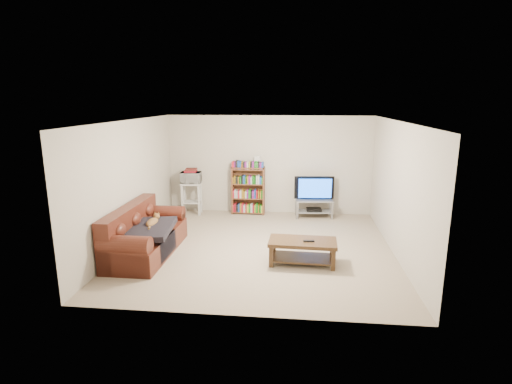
# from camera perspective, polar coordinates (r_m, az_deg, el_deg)

# --- Properties ---
(floor) EXTENTS (5.00, 5.00, 0.00)m
(floor) POSITION_cam_1_polar(r_m,az_deg,el_deg) (7.74, 0.43, -7.92)
(floor) COLOR tan
(floor) RESTS_ON ground
(ceiling) EXTENTS (5.00, 5.00, 0.00)m
(ceiling) POSITION_cam_1_polar(r_m,az_deg,el_deg) (7.23, 0.47, 10.11)
(ceiling) COLOR white
(ceiling) RESTS_ON ground
(wall_back) EXTENTS (5.00, 0.00, 5.00)m
(wall_back) POSITION_cam_1_polar(r_m,az_deg,el_deg) (9.84, 1.85, 3.89)
(wall_back) COLOR beige
(wall_back) RESTS_ON ground
(wall_front) EXTENTS (5.00, 0.00, 5.00)m
(wall_front) POSITION_cam_1_polar(r_m,az_deg,el_deg) (5.00, -2.32, -5.33)
(wall_front) COLOR beige
(wall_front) RESTS_ON ground
(wall_left) EXTENTS (0.00, 5.00, 5.00)m
(wall_left) POSITION_cam_1_polar(r_m,az_deg,el_deg) (8.02, -17.62, 1.15)
(wall_left) COLOR beige
(wall_left) RESTS_ON ground
(wall_right) EXTENTS (0.00, 5.00, 5.00)m
(wall_right) POSITION_cam_1_polar(r_m,az_deg,el_deg) (7.58, 19.61, 0.32)
(wall_right) COLOR beige
(wall_right) RESTS_ON ground
(sofa) EXTENTS (0.92, 2.09, 0.89)m
(sofa) POSITION_cam_1_polar(r_m,az_deg,el_deg) (7.63, -15.89, -6.24)
(sofa) COLOR #4E1E14
(sofa) RESTS_ON floor
(blanket) EXTENTS (0.88, 1.10, 0.18)m
(blanket) POSITION_cam_1_polar(r_m,az_deg,el_deg) (7.37, -15.09, -5.13)
(blanket) COLOR black
(blanket) RESTS_ON sofa
(cat) EXTENTS (0.23, 0.57, 0.17)m
(cat) POSITION_cam_1_polar(r_m,az_deg,el_deg) (7.52, -14.60, -4.26)
(cat) COLOR brown
(cat) RESTS_ON sofa
(coffee_table) EXTENTS (1.18, 0.62, 0.42)m
(coffee_table) POSITION_cam_1_polar(r_m,az_deg,el_deg) (6.98, 6.66, -7.86)
(coffee_table) COLOR #3C2715
(coffee_table) RESTS_ON floor
(remote) EXTENTS (0.19, 0.07, 0.02)m
(remote) POSITION_cam_1_polar(r_m,az_deg,el_deg) (6.88, 7.55, -6.97)
(remote) COLOR black
(remote) RESTS_ON coffee_table
(tv_stand) EXTENTS (0.91, 0.47, 0.44)m
(tv_stand) POSITION_cam_1_polar(r_m,az_deg,el_deg) (9.67, 8.29, -1.86)
(tv_stand) COLOR #999EA3
(tv_stand) RESTS_ON floor
(television) EXTENTS (0.95, 0.20, 0.55)m
(television) POSITION_cam_1_polar(r_m,az_deg,el_deg) (9.57, 8.37, 0.52)
(television) COLOR black
(television) RESTS_ON tv_stand
(dvd_player) EXTENTS (0.37, 0.28, 0.06)m
(dvd_player) POSITION_cam_1_polar(r_m,az_deg,el_deg) (9.70, 8.27, -2.49)
(dvd_player) COLOR black
(dvd_player) RESTS_ON tv_stand
(bookshelf) EXTENTS (0.81, 0.26, 1.17)m
(bookshelf) POSITION_cam_1_polar(r_m,az_deg,el_deg) (9.80, -1.13, 0.33)
(bookshelf) COLOR brown
(bookshelf) RESTS_ON floor
(shelf_clutter) EXTENTS (0.60, 0.18, 0.28)m
(shelf_clutter) POSITION_cam_1_polar(r_m,az_deg,el_deg) (9.68, -0.56, 4.22)
(shelf_clutter) COLOR silver
(shelf_clutter) RESTS_ON bookshelf
(microwave_stand) EXTENTS (0.51, 0.39, 0.78)m
(microwave_stand) POSITION_cam_1_polar(r_m,az_deg,el_deg) (9.94, -9.20, -0.29)
(microwave_stand) COLOR silver
(microwave_stand) RESTS_ON floor
(microwave) EXTENTS (0.50, 0.36, 0.27)m
(microwave) POSITION_cam_1_polar(r_m,az_deg,el_deg) (9.85, -9.28, 2.06)
(microwave) COLOR silver
(microwave) RESTS_ON microwave_stand
(game_boxes) EXTENTS (0.30, 0.27, 0.05)m
(game_boxes) POSITION_cam_1_polar(r_m,az_deg,el_deg) (9.83, -9.32, 2.96)
(game_boxes) COLOR maroon
(game_boxes) RESTS_ON microwave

